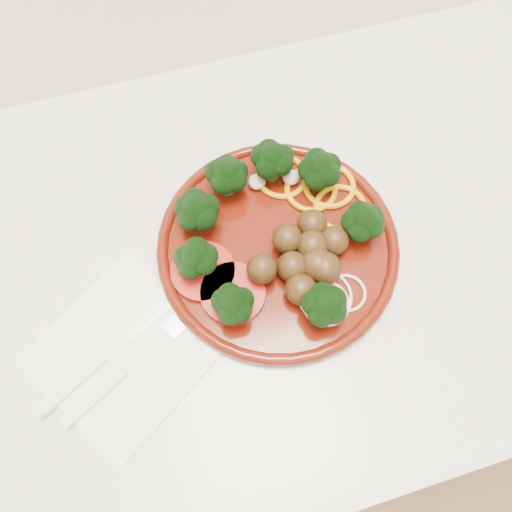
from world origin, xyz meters
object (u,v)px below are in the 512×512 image
object	(u,v)px
plate	(278,240)
napkin	(123,352)
knife	(98,360)
fork	(112,381)

from	to	relation	value
plate	napkin	size ratio (longest dim) A/B	1.70
plate	napkin	bearing A→B (deg)	-160.02
knife	fork	distance (m)	0.03
plate	napkin	distance (m)	0.21
plate	fork	distance (m)	0.24
plate	knife	world-z (taller)	plate
napkin	knife	bearing A→B (deg)	-174.72
napkin	plate	bearing A→B (deg)	19.98
napkin	fork	distance (m)	0.03
napkin	knife	distance (m)	0.03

